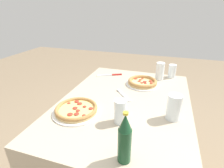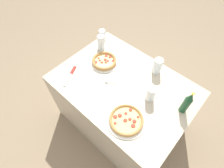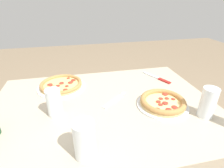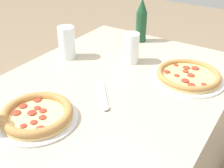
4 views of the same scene
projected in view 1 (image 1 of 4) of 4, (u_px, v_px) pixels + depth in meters
The scene contains 10 objects.
table at pixel (124, 140), 1.36m from camera, with size 1.21×0.87×0.71m.
pizza_salami at pixel (77, 109), 1.08m from camera, with size 0.30×0.30×0.04m.
pizza_veggie at pixel (143, 82), 1.45m from camera, with size 0.27×0.27×0.04m.
glass_cola at pixel (174, 109), 0.99m from camera, with size 0.08×0.08×0.15m.
glass_iced_tea at pixel (120, 113), 0.97m from camera, with size 0.07×0.07×0.14m.
glass_mango_juice at pixel (172, 71), 1.59m from camera, with size 0.07×0.07×0.12m.
glass_lemonade at pixel (160, 72), 1.54m from camera, with size 0.07×0.07×0.15m.
beer_bottle at pixel (125, 139), 0.70m from camera, with size 0.06×0.06×0.24m.
knife at pixel (111, 75), 1.66m from camera, with size 0.13×0.22×0.01m.
spoon at pixel (122, 94), 1.30m from camera, with size 0.17×0.15×0.01m.
Camera 1 is at (1.04, 0.24, 1.31)m, focal length 28.00 mm.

